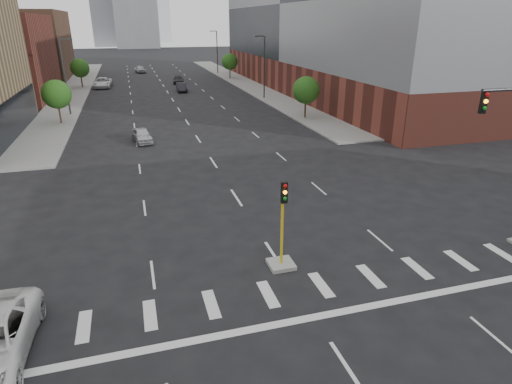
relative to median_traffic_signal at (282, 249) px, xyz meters
name	(u,v)px	position (x,y,z in m)	size (l,w,h in m)	color
sidewalk_left_far	(76,88)	(-15.00, 65.03, -0.90)	(5.00, 92.00, 0.15)	gray
sidewalk_right_far	(242,82)	(15.00, 65.03, -0.90)	(5.00, 92.00, 0.15)	gray
building_left_far_b	(12,46)	(-27.50, 83.03, 5.53)	(20.00, 24.00, 13.00)	brown
building_right_main	(349,21)	(29.50, 51.03, 10.03)	(24.00, 70.00, 22.00)	brown
median_traffic_signal	(282,249)	(0.00, 0.00, 0.00)	(1.20, 1.20, 4.40)	#999993
streetlight_right_a	(264,65)	(13.41, 46.03, 4.04)	(1.60, 0.22, 9.07)	#2D2D30
streetlight_right_b	(217,50)	(13.41, 81.03, 4.04)	(1.60, 0.22, 9.07)	#2D2D30
streetlight_left	(65,74)	(-13.41, 41.03, 4.04)	(1.60, 0.22, 9.07)	#2D2D30
tree_left_near	(57,94)	(-14.00, 36.03, 2.42)	(3.20, 3.20, 4.85)	#382619
tree_left_far	(80,68)	(-14.00, 66.03, 2.42)	(3.20, 3.20, 4.85)	#382619
tree_right_near	(306,90)	(14.00, 31.03, 2.42)	(3.20, 3.20, 4.85)	#382619
tree_right_far	(230,62)	(14.00, 71.03, 2.42)	(3.20, 3.20, 4.85)	#382619
car_near_left	(142,135)	(-5.40, 25.40, -0.30)	(1.60, 3.98, 1.36)	#B2B3B7
car_mid_right	(182,87)	(2.33, 56.65, -0.27)	(1.49, 4.29, 1.41)	black
car_far_left	(103,83)	(-10.50, 65.29, -0.11)	(2.86, 6.20, 1.72)	silver
car_deep_right	(178,80)	(3.04, 66.88, -0.27)	(1.96, 4.82, 1.40)	black
car_distant	(140,69)	(-3.22, 87.91, -0.19)	(1.86, 4.63, 1.58)	#9D9EA2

